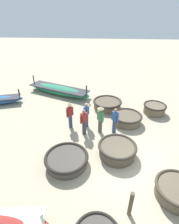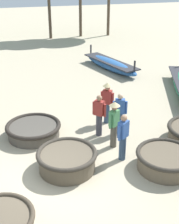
# 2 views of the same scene
# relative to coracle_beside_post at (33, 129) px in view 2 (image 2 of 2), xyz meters

# --- Properties ---
(ground_plane) EXTENTS (80.00, 80.00, 0.00)m
(ground_plane) POSITION_rel_coracle_beside_post_xyz_m (0.23, -2.78, -0.27)
(ground_plane) COLOR tan
(coracle_beside_post) EXTENTS (1.99, 1.99, 0.49)m
(coracle_beside_post) POSITION_rel_coracle_beside_post_xyz_m (0.00, 0.00, 0.00)
(coracle_beside_post) COLOR #4C473F
(coracle_beside_post) RESTS_ON ground
(coracle_upturned) EXTENTS (1.82, 1.82, 0.58)m
(coracle_upturned) POSITION_rel_coracle_beside_post_xyz_m (3.65, -3.06, 0.05)
(coracle_upturned) COLOR brown
(coracle_upturned) RESTS_ON ground
(coracle_nearest) EXTENTS (1.85, 1.85, 0.63)m
(coracle_nearest) POSITION_rel_coracle_beside_post_xyz_m (0.76, -2.30, 0.07)
(coracle_nearest) COLOR brown
(coracle_nearest) RESTS_ON ground
(long_boat_red_hull) EXTENTS (2.30, 4.69, 1.05)m
(long_boat_red_hull) POSITION_rel_coracle_beside_post_xyz_m (5.24, 6.74, 0.04)
(long_boat_red_hull) COLOR #285693
(long_boat_red_hull) RESTS_ON ground
(fisherman_hauling) EXTENTS (0.44, 0.38, 1.67)m
(fisherman_hauling) POSITION_rel_coracle_beside_post_xyz_m (2.89, 0.33, 0.69)
(fisherman_hauling) COLOR #2D425B
(fisherman_hauling) RESTS_ON ground
(fisherman_standing_left) EXTENTS (0.44, 0.38, 1.57)m
(fisherman_standing_left) POSITION_rel_coracle_beside_post_xyz_m (2.57, -2.23, 0.56)
(fisherman_standing_left) COLOR #2D425B
(fisherman_standing_left) RESTS_ON ground
(fisherman_crouching) EXTENTS (0.44, 0.38, 1.67)m
(fisherman_crouching) POSITION_rel_coracle_beside_post_xyz_m (2.55, -1.43, 0.69)
(fisherman_crouching) COLOR #4C473D
(fisherman_crouching) RESTS_ON ground
(fisherman_by_coracle) EXTENTS (0.41, 0.40, 1.57)m
(fisherman_by_coracle) POSITION_rel_coracle_beside_post_xyz_m (2.31, -0.55, 0.56)
(fisherman_by_coracle) COLOR #383842
(fisherman_by_coracle) RESTS_ON ground
(fisherman_with_hat) EXTENTS (0.51, 0.31, 1.57)m
(fisherman_with_hat) POSITION_rel_coracle_beside_post_xyz_m (3.06, -0.60, 0.56)
(fisherman_with_hat) COLOR #2D425B
(fisherman_with_hat) RESTS_ON ground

